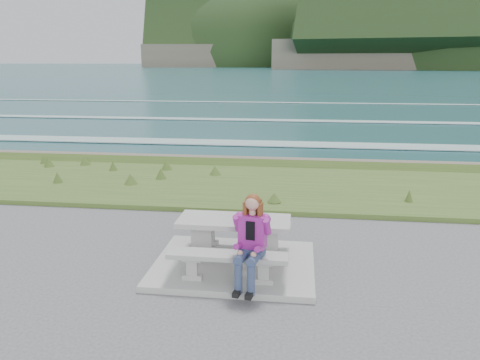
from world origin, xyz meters
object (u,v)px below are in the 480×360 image
Objects in this scene: seated_woman at (250,255)px; bench_landward at (227,260)px; picnic_table at (234,229)px; bench_seaward at (240,227)px.

bench_landward is at bearing 169.95° from seated_woman.
bench_landward is (0.00, -0.70, -0.23)m from picnic_table.
bench_landward and bench_seaward have the same top height.
bench_seaward is at bearing 90.00° from picnic_table.
picnic_table is at bearing 122.98° from seated_woman.
seated_woman reaches higher than picnic_table.
seated_woman is at bearing -20.49° from bench_landward.
bench_seaward is 1.31× the size of seated_woman.
picnic_table is 0.74m from bench_seaward.
picnic_table is at bearing -90.00° from bench_seaward.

